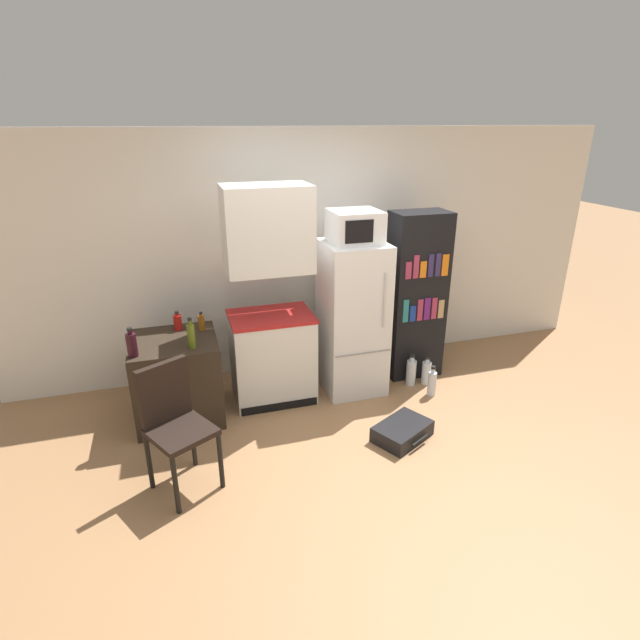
{
  "coord_description": "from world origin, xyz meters",
  "views": [
    {
      "loc": [
        -1.27,
        -2.88,
        2.51
      ],
      "look_at": [
        -0.15,
        0.85,
        0.95
      ],
      "focal_mm": 28.0,
      "sensor_mm": 36.0,
      "label": 1
    }
  ],
  "objects_px": {
    "bottle_wine_dark": "(132,344)",
    "chair": "(173,416)",
    "bottle_ketchup_red": "(178,322)",
    "water_bottle_front": "(426,372)",
    "kitchen_hutch": "(270,306)",
    "refrigerator": "(353,318)",
    "bookshelf": "(416,296)",
    "bottle_amber_beer": "(201,322)",
    "water_bottle_middle": "(432,383)",
    "suitcase_large_flat": "(402,431)",
    "bottle_olive_oil": "(191,336)",
    "side_table": "(177,378)",
    "microwave": "(355,227)",
    "water_bottle_back": "(411,372)"
  },
  "relations": [
    {
      "from": "chair",
      "to": "bottle_wine_dark",
      "type": "bearing_deg",
      "value": 82.35
    },
    {
      "from": "side_table",
      "to": "bottle_amber_beer",
      "type": "distance_m",
      "value": 0.54
    },
    {
      "from": "refrigerator",
      "to": "bookshelf",
      "type": "distance_m",
      "value": 0.74
    },
    {
      "from": "bottle_olive_oil",
      "to": "suitcase_large_flat",
      "type": "relative_size",
      "value": 0.46
    },
    {
      "from": "microwave",
      "to": "water_bottle_middle",
      "type": "relative_size",
      "value": 1.4
    },
    {
      "from": "bottle_amber_beer",
      "to": "water_bottle_middle",
      "type": "relative_size",
      "value": 0.54
    },
    {
      "from": "bottle_amber_beer",
      "to": "kitchen_hutch",
      "type": "bearing_deg",
      "value": -6.42
    },
    {
      "from": "kitchen_hutch",
      "to": "bottle_ketchup_red",
      "type": "distance_m",
      "value": 0.84
    },
    {
      "from": "microwave",
      "to": "chair",
      "type": "distance_m",
      "value": 2.25
    },
    {
      "from": "refrigerator",
      "to": "side_table",
      "type": "bearing_deg",
      "value": -178.03
    },
    {
      "from": "kitchen_hutch",
      "to": "water_bottle_front",
      "type": "height_order",
      "value": "kitchen_hutch"
    },
    {
      "from": "suitcase_large_flat",
      "to": "water_bottle_back",
      "type": "distance_m",
      "value": 0.96
    },
    {
      "from": "bottle_wine_dark",
      "to": "bottle_olive_oil",
      "type": "distance_m",
      "value": 0.46
    },
    {
      "from": "water_bottle_middle",
      "to": "kitchen_hutch",
      "type": "bearing_deg",
      "value": 163.91
    },
    {
      "from": "bottle_olive_oil",
      "to": "water_bottle_middle",
      "type": "height_order",
      "value": "bottle_olive_oil"
    },
    {
      "from": "microwave",
      "to": "water_bottle_middle",
      "type": "xyz_separation_m",
      "value": [
        0.69,
        -0.4,
        -1.49
      ]
    },
    {
      "from": "kitchen_hutch",
      "to": "water_bottle_back",
      "type": "relative_size",
      "value": 5.96
    },
    {
      "from": "side_table",
      "to": "kitchen_hutch",
      "type": "bearing_deg",
      "value": 5.41
    },
    {
      "from": "bottle_olive_oil",
      "to": "chair",
      "type": "height_order",
      "value": "bottle_olive_oil"
    },
    {
      "from": "bottle_ketchup_red",
      "to": "refrigerator",
      "type": "bearing_deg",
      "value": -5.58
    },
    {
      "from": "refrigerator",
      "to": "bottle_ketchup_red",
      "type": "relative_size",
      "value": 8.42
    },
    {
      "from": "bottle_wine_dark",
      "to": "water_bottle_middle",
      "type": "distance_m",
      "value": 2.77
    },
    {
      "from": "bookshelf",
      "to": "bottle_amber_beer",
      "type": "height_order",
      "value": "bookshelf"
    },
    {
      "from": "bookshelf",
      "to": "bottle_olive_oil",
      "type": "bearing_deg",
      "value": -170.07
    },
    {
      "from": "refrigerator",
      "to": "kitchen_hutch",
      "type": "bearing_deg",
      "value": 178.15
    },
    {
      "from": "chair",
      "to": "side_table",
      "type": "bearing_deg",
      "value": 58.66
    },
    {
      "from": "bottle_ketchup_red",
      "to": "suitcase_large_flat",
      "type": "xyz_separation_m",
      "value": [
        1.72,
        -1.13,
        -0.76
      ]
    },
    {
      "from": "bottle_amber_beer",
      "to": "chair",
      "type": "bearing_deg",
      "value": -105.44
    },
    {
      "from": "side_table",
      "to": "water_bottle_middle",
      "type": "relative_size",
      "value": 2.4
    },
    {
      "from": "water_bottle_front",
      "to": "suitcase_large_flat",
      "type": "bearing_deg",
      "value": -128.93
    },
    {
      "from": "side_table",
      "to": "kitchen_hutch",
      "type": "height_order",
      "value": "kitchen_hutch"
    },
    {
      "from": "refrigerator",
      "to": "bottle_olive_oil",
      "type": "distance_m",
      "value": 1.55
    },
    {
      "from": "bottle_amber_beer",
      "to": "bottle_olive_oil",
      "type": "relative_size",
      "value": 0.64
    },
    {
      "from": "bottle_olive_oil",
      "to": "bookshelf",
      "type": "bearing_deg",
      "value": 9.93
    },
    {
      "from": "bottle_ketchup_red",
      "to": "water_bottle_front",
      "type": "height_order",
      "value": "bottle_ketchup_red"
    },
    {
      "from": "bookshelf",
      "to": "water_bottle_front",
      "type": "xyz_separation_m",
      "value": [
        0.03,
        -0.29,
        -0.73
      ]
    },
    {
      "from": "bottle_wine_dark",
      "to": "chair",
      "type": "distance_m",
      "value": 0.8
    },
    {
      "from": "side_table",
      "to": "bookshelf",
      "type": "xyz_separation_m",
      "value": [
        2.4,
        0.17,
        0.48
      ]
    },
    {
      "from": "bottle_ketchup_red",
      "to": "bottle_olive_oil",
      "type": "xyz_separation_m",
      "value": [
        0.1,
        -0.43,
        0.04
      ]
    },
    {
      "from": "side_table",
      "to": "bottle_amber_beer",
      "type": "bearing_deg",
      "value": 30.43
    },
    {
      "from": "chair",
      "to": "water_bottle_back",
      "type": "relative_size",
      "value": 2.81
    },
    {
      "from": "kitchen_hutch",
      "to": "bookshelf",
      "type": "bearing_deg",
      "value": 3.45
    },
    {
      "from": "kitchen_hutch",
      "to": "bottle_ketchup_red",
      "type": "height_order",
      "value": "kitchen_hutch"
    },
    {
      "from": "bookshelf",
      "to": "bottle_ketchup_red",
      "type": "height_order",
      "value": "bookshelf"
    },
    {
      "from": "side_table",
      "to": "bottle_ketchup_red",
      "type": "distance_m",
      "value": 0.5
    },
    {
      "from": "bookshelf",
      "to": "suitcase_large_flat",
      "type": "relative_size",
      "value": 2.98
    },
    {
      "from": "water_bottle_front",
      "to": "water_bottle_middle",
      "type": "xyz_separation_m",
      "value": [
        -0.06,
        -0.23,
        0.0
      ]
    },
    {
      "from": "bottle_ketchup_red",
      "to": "water_bottle_front",
      "type": "xyz_separation_m",
      "value": [
        2.37,
        -0.33,
        -0.7
      ]
    },
    {
      "from": "bottle_amber_beer",
      "to": "water_bottle_back",
      "type": "distance_m",
      "value": 2.13
    },
    {
      "from": "bookshelf",
      "to": "suitcase_large_flat",
      "type": "height_order",
      "value": "bookshelf"
    }
  ]
}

